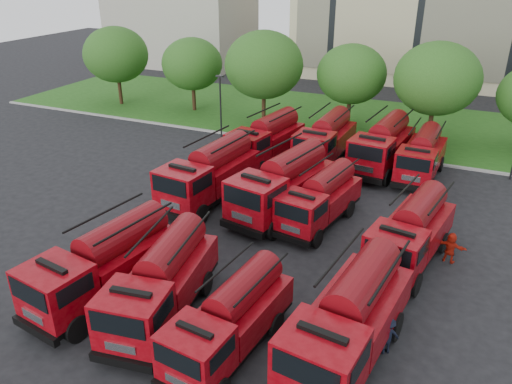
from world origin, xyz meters
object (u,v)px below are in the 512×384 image
fire_truck_8 (267,139)px  firefighter_4 (181,290)px  fire_truck_6 (320,199)px  fire_truck_3 (349,320)px  fire_truck_10 (382,145)px  firefighter_3 (384,352)px  fire_truck_5 (282,184)px  fire_truck_11 (422,155)px  fire_truck_2 (231,319)px  fire_truck_9 (326,139)px  fire_truck_7 (411,232)px  fire_truck_0 (105,263)px  fire_truck_1 (162,282)px  fire_truck_4 (210,173)px  firefighter_5 (448,261)px

fire_truck_8 → firefighter_4: bearing=-71.8°
fire_truck_6 → firefighter_4: fire_truck_6 is taller
fire_truck_3 → fire_truck_10: bearing=104.7°
fire_truck_6 → firefighter_3: size_ratio=4.30×
fire_truck_3 → fire_truck_5: fire_truck_5 is taller
fire_truck_11 → firefighter_4: (-8.03, -17.70, -1.57)m
fire_truck_2 → fire_truck_9: size_ratio=0.87×
fire_truck_8 → fire_truck_11: bearing=17.0°
fire_truck_7 → fire_truck_10: fire_truck_10 is taller
fire_truck_0 → fire_truck_11: bearing=69.8°
fire_truck_9 → fire_truck_11: fire_truck_9 is taller
fire_truck_1 → firefighter_3: size_ratio=4.62×
fire_truck_0 → fire_truck_9: fire_truck_9 is taller
fire_truck_9 → fire_truck_11: size_ratio=1.08×
firefighter_3 → fire_truck_4: bearing=-70.0°
fire_truck_4 → fire_truck_8: fire_truck_4 is taller
firefighter_3 → firefighter_5: size_ratio=1.01×
fire_truck_1 → firefighter_5: (10.53, 9.07, -1.63)m
fire_truck_1 → firefighter_4: fire_truck_1 is taller
fire_truck_4 → fire_truck_11: 14.37m
fire_truck_1 → fire_truck_11: size_ratio=1.06×
fire_truck_11 → firefighter_5: 10.78m
fire_truck_4 → fire_truck_0: bearing=-80.9°
fire_truck_3 → fire_truck_11: fire_truck_3 is taller
firefighter_3 → fire_truck_6: bearing=-92.7°
fire_truck_8 → firefighter_3: fire_truck_8 is taller
fire_truck_1 → fire_truck_8: (-2.91, 17.87, 0.06)m
firefighter_4 → fire_truck_7: bearing=-94.5°
fire_truck_11 → firefighter_3: (1.10, -17.87, -1.57)m
fire_truck_10 → fire_truck_3: bearing=-75.8°
fire_truck_1 → fire_truck_9: bearing=78.6°
fire_truck_2 → fire_truck_4: size_ratio=0.82×
fire_truck_10 → firefighter_4: fire_truck_10 is taller
fire_truck_2 → fire_truck_11: fire_truck_11 is taller
fire_truck_10 → firefighter_3: (3.82, -18.32, -1.76)m
fire_truck_9 → firefighter_4: fire_truck_9 is taller
fire_truck_2 → fire_truck_4: bearing=128.4°
fire_truck_7 → fire_truck_8: fire_truck_8 is taller
firefighter_5 → fire_truck_1: bearing=53.2°
fire_truck_7 → firefighter_3: 7.00m
fire_truck_11 → fire_truck_10: bearing=173.5°
fire_truck_10 → firefighter_3: size_ratio=4.97×
fire_truck_5 → fire_truck_10: size_ratio=1.04×
fire_truck_8 → fire_truck_11: fire_truck_8 is taller
fire_truck_3 → firefighter_3: size_ratio=4.90×
fire_truck_10 → firefighter_5: 12.20m
fire_truck_6 → fire_truck_11: (4.26, 9.10, 0.06)m
fire_truck_10 → firefighter_4: 18.99m
fire_truck_1 → firefighter_5: bearing=32.2°
fire_truck_5 → firefighter_4: 9.25m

